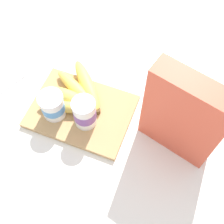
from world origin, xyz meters
The scene contains 7 objects.
ground_plane centered at (0.00, 0.00, 0.00)m, with size 2.40×2.40×0.00m, color silver.
cutting_board centered at (0.00, 0.00, 0.01)m, with size 0.29×0.21×0.02m, color tan.
cereal_box centered at (-0.27, -0.01, 0.14)m, with size 0.19×0.06×0.28m, color #D85138.
yogurt_cup_front centered at (-0.03, 0.03, 0.06)m, with size 0.06×0.06×0.10m.
yogurt_cup_back centered at (0.07, 0.04, 0.06)m, with size 0.07×0.07×0.08m.
banana_bunch centered at (0.03, -0.04, 0.03)m, with size 0.18×0.21×0.04m.
spoon centered at (0.25, 0.02, 0.01)m, with size 0.07×0.13×0.01m.
Camera 1 is at (-0.23, 0.36, 0.76)m, focal length 47.71 mm.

